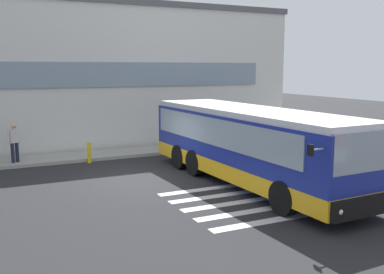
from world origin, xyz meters
The scene contains 7 objects.
ground_plane centered at (0.00, 0.00, -0.01)m, with size 80.00×90.00×0.02m, color #232326.
bay_paint_stripes centered at (2.00, -4.20, 0.00)m, with size 4.40×3.96×0.01m.
terminal_building centered at (-0.69, 11.63, 3.74)m, with size 23.86×13.80×7.49m.
boarding_curb centered at (0.00, 4.80, 0.07)m, with size 26.06×2.00×0.15m, color #9E9B93.
bus_main_foreground centered at (3.29, -2.40, 1.33)m, with size 3.02×10.61×2.70m.
passenger_by_doorway centered at (-4.09, 4.38, 1.11)m, with size 0.54×0.48×1.68m.
safety_bollard_yellow centered at (-1.11, 3.60, 0.45)m, with size 0.18×0.18×0.90m, color yellow.
Camera 1 is at (-5.30, -15.50, 4.12)m, focal length 41.47 mm.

